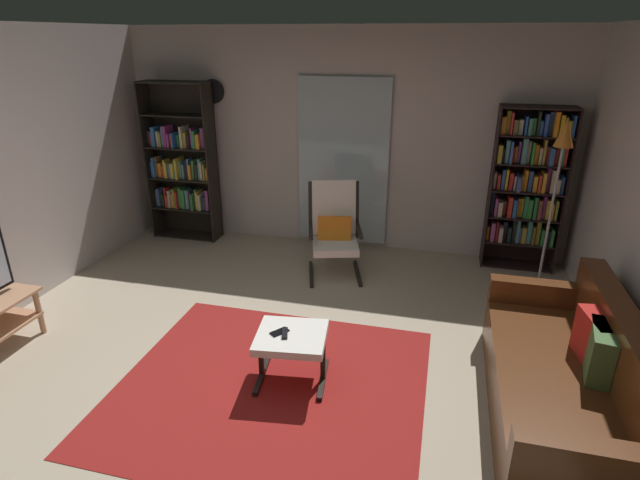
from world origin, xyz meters
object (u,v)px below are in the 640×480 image
object	(u,v)px
bookshelf_near_tv	(183,165)
cell_phone	(280,332)
floor_lamp_by_shelf	(560,162)
wall_clock	(213,91)
bookshelf_near_sofa	(527,185)
leather_sofa	(569,382)
lounge_armchair	(334,227)
ottoman	(291,342)
tv_remote	(285,333)

from	to	relation	value
bookshelf_near_tv	cell_phone	xyz separation A→B (m)	(2.14, -2.58, -0.54)
floor_lamp_by_shelf	wall_clock	size ratio (longest dim) A/B	6.19
bookshelf_near_tv	floor_lamp_by_shelf	size ratio (longest dim) A/B	1.10
wall_clock	bookshelf_near_sofa	bearing A→B (deg)	-1.94
bookshelf_near_sofa	leather_sofa	bearing A→B (deg)	-88.82
leather_sofa	lounge_armchair	xyz separation A→B (m)	(-2.06, 1.91, 0.24)
ottoman	cell_phone	world-z (taller)	cell_phone
lounge_armchair	cell_phone	xyz separation A→B (m)	(0.02, -1.97, -0.12)
cell_phone	wall_clock	bearing A→B (deg)	159.10
lounge_armchair	tv_remote	size ratio (longest dim) A/B	7.10
leather_sofa	ottoman	xyz separation A→B (m)	(-1.95, -0.06, 0.04)
bookshelf_near_tv	floor_lamp_by_shelf	bearing A→B (deg)	-9.31
lounge_armchair	leather_sofa	bearing A→B (deg)	-42.81
bookshelf_near_sofa	tv_remote	world-z (taller)	bookshelf_near_sofa
tv_remote	floor_lamp_by_shelf	bearing A→B (deg)	26.15
ottoman	floor_lamp_by_shelf	xyz separation A→B (m)	(2.03, 1.88, 1.07)
ottoman	lounge_armchair	bearing A→B (deg)	93.20
bookshelf_near_tv	leather_sofa	distance (m)	4.93
lounge_armchair	wall_clock	xyz separation A→B (m)	(-1.70, 0.81, 1.32)
bookshelf_near_sofa	floor_lamp_by_shelf	size ratio (longest dim) A/B	1.01
bookshelf_near_sofa	wall_clock	world-z (taller)	wall_clock
bookshelf_near_sofa	wall_clock	bearing A→B (deg)	178.06
bookshelf_near_sofa	lounge_armchair	world-z (taller)	bookshelf_near_sofa
bookshelf_near_tv	ottoman	xyz separation A→B (m)	(2.23, -2.58, -0.61)
bookshelf_near_sofa	cell_phone	bearing A→B (deg)	-126.86
leather_sofa	tv_remote	bearing A→B (deg)	-177.90
bookshelf_near_sofa	ottoman	xyz separation A→B (m)	(-1.90, -2.65, -0.63)
ottoman	floor_lamp_by_shelf	size ratio (longest dim) A/B	0.32
bookshelf_near_tv	lounge_armchair	xyz separation A→B (m)	(2.12, -0.61, -0.42)
bookshelf_near_tv	tv_remote	world-z (taller)	bookshelf_near_tv
bookshelf_near_sofa	wall_clock	xyz separation A→B (m)	(-3.71, 0.13, 0.88)
cell_phone	ottoman	bearing A→B (deg)	39.91
leather_sofa	cell_phone	world-z (taller)	leather_sofa
ottoman	tv_remote	bearing A→B (deg)	-159.55
bookshelf_near_sofa	ottoman	size ratio (longest dim) A/B	3.13
wall_clock	tv_remote	bearing A→B (deg)	-57.60
ottoman	tv_remote	distance (m)	0.09
lounge_armchair	cell_phone	world-z (taller)	lounge_armchair
bookshelf_near_tv	lounge_armchair	distance (m)	2.24
cell_phone	floor_lamp_by_shelf	world-z (taller)	floor_lamp_by_shelf
ottoman	wall_clock	bearing A→B (deg)	123.20
tv_remote	wall_clock	distance (m)	3.60
cell_phone	bookshelf_near_sofa	bearing A→B (deg)	90.39
bookshelf_near_sofa	floor_lamp_by_shelf	distance (m)	0.89
wall_clock	ottoman	bearing A→B (deg)	-56.80
ottoman	bookshelf_near_sofa	bearing A→B (deg)	54.35
tv_remote	bookshelf_near_sofa	bearing A→B (deg)	37.51
bookshelf_near_tv	floor_lamp_by_shelf	xyz separation A→B (m)	(4.25, -0.70, 0.45)
leather_sofa	wall_clock	distance (m)	4.90
leather_sofa	floor_lamp_by_shelf	size ratio (longest dim) A/B	1.10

